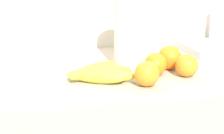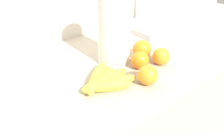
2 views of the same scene
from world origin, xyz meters
name	(u,v)px [view 1 (image 1 of 2)]	position (x,y,z in m)	size (l,w,h in m)	color
wall_back	(170,103)	(0.00, 0.36, 0.65)	(2.30, 0.06, 1.30)	silver
banana_bunch	(97,73)	(-0.42, -0.12, 0.97)	(0.21, 0.20, 0.04)	gold
orange_far_right	(155,64)	(-0.24, -0.11, 0.98)	(0.07, 0.07, 0.07)	orange
orange_right	(170,58)	(-0.18, -0.05, 0.99)	(0.08, 0.08, 0.08)	orange
orange_center	(147,74)	(-0.30, -0.20, 0.98)	(0.07, 0.07, 0.07)	orange
orange_back_left	(187,65)	(-0.15, -0.14, 0.98)	(0.07, 0.07, 0.07)	orange
paper_towel_roll	(133,24)	(-0.29, 0.00, 1.09)	(0.13, 0.13, 0.32)	white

